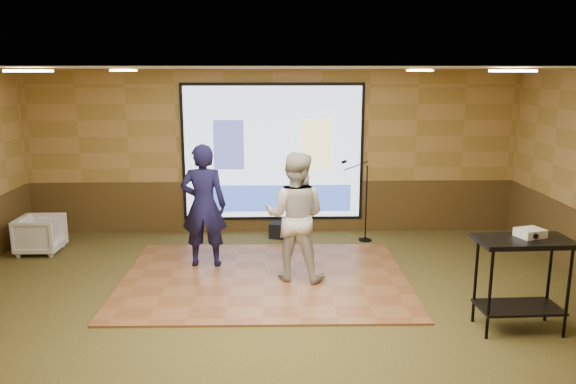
{
  "coord_description": "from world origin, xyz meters",
  "views": [
    {
      "loc": [
        -0.02,
        -6.72,
        2.98
      ],
      "look_at": [
        0.2,
        0.97,
        1.3
      ],
      "focal_mm": 35.0,
      "sensor_mm": 36.0,
      "label": 1
    }
  ],
  "objects_px": {
    "projector_screen": "(273,154)",
    "mic_stand": "(363,214)",
    "player_left": "(204,206)",
    "av_table": "(522,264)",
    "player_right": "(295,216)",
    "projector": "(530,233)",
    "dance_floor": "(265,278)",
    "duffel_bag": "(283,230)",
    "banquet_chair": "(41,235)"
  },
  "relations": [
    {
      "from": "projector_screen",
      "to": "mic_stand",
      "type": "relative_size",
      "value": 2.27
    },
    {
      "from": "player_left",
      "to": "av_table",
      "type": "xyz_separation_m",
      "value": [
        3.9,
        -2.26,
        -0.17
      ]
    },
    {
      "from": "player_right",
      "to": "av_table",
      "type": "bearing_deg",
      "value": 161.59
    },
    {
      "from": "player_left",
      "to": "projector_screen",
      "type": "bearing_deg",
      "value": -117.61
    },
    {
      "from": "projector_screen",
      "to": "projector",
      "type": "relative_size",
      "value": 11.59
    },
    {
      "from": "dance_floor",
      "to": "player_left",
      "type": "height_order",
      "value": "player_left"
    },
    {
      "from": "mic_stand",
      "to": "duffel_bag",
      "type": "height_order",
      "value": "mic_stand"
    },
    {
      "from": "projector_screen",
      "to": "player_right",
      "type": "relative_size",
      "value": 1.81
    },
    {
      "from": "player_left",
      "to": "player_right",
      "type": "xyz_separation_m",
      "value": [
        1.36,
        -0.59,
        -0.02
      ]
    },
    {
      "from": "player_left",
      "to": "duffel_bag",
      "type": "height_order",
      "value": "player_left"
    },
    {
      "from": "player_left",
      "to": "av_table",
      "type": "relative_size",
      "value": 1.7
    },
    {
      "from": "dance_floor",
      "to": "mic_stand",
      "type": "relative_size",
      "value": 2.81
    },
    {
      "from": "projector_screen",
      "to": "duffel_bag",
      "type": "relative_size",
      "value": 7.61
    },
    {
      "from": "av_table",
      "to": "player_right",
      "type": "bearing_deg",
      "value": 146.57
    },
    {
      "from": "banquet_chair",
      "to": "duffel_bag",
      "type": "height_order",
      "value": "banquet_chair"
    },
    {
      "from": "player_right",
      "to": "duffel_bag",
      "type": "height_order",
      "value": "player_right"
    },
    {
      "from": "av_table",
      "to": "banquet_chair",
      "type": "relative_size",
      "value": 1.61
    },
    {
      "from": "dance_floor",
      "to": "projector",
      "type": "distance_m",
      "value": 3.65
    },
    {
      "from": "player_right",
      "to": "projector",
      "type": "xyz_separation_m",
      "value": [
        2.63,
        -1.6,
        0.21
      ]
    },
    {
      "from": "av_table",
      "to": "banquet_chair",
      "type": "xyz_separation_m",
      "value": [
        -6.7,
        3.02,
        -0.49
      ]
    },
    {
      "from": "projector",
      "to": "mic_stand",
      "type": "height_order",
      "value": "mic_stand"
    },
    {
      "from": "mic_stand",
      "to": "banquet_chair",
      "type": "relative_size",
      "value": 2.12
    },
    {
      "from": "dance_floor",
      "to": "av_table",
      "type": "bearing_deg",
      "value": -29.85
    },
    {
      "from": "av_table",
      "to": "mic_stand",
      "type": "height_order",
      "value": "mic_stand"
    },
    {
      "from": "mic_stand",
      "to": "dance_floor",
      "type": "bearing_deg",
      "value": -117.0
    },
    {
      "from": "player_right",
      "to": "mic_stand",
      "type": "height_order",
      "value": "player_right"
    },
    {
      "from": "dance_floor",
      "to": "duffel_bag",
      "type": "xyz_separation_m",
      "value": [
        0.3,
        2.05,
        0.12
      ]
    },
    {
      "from": "duffel_bag",
      "to": "projector",
      "type": "bearing_deg",
      "value": -53.11
    },
    {
      "from": "player_left",
      "to": "av_table",
      "type": "bearing_deg",
      "value": 151.52
    },
    {
      "from": "projector_screen",
      "to": "player_right",
      "type": "height_order",
      "value": "projector_screen"
    },
    {
      "from": "projector_screen",
      "to": "projector",
      "type": "height_order",
      "value": "projector_screen"
    },
    {
      "from": "projector_screen",
      "to": "projector",
      "type": "xyz_separation_m",
      "value": [
        2.93,
        -4.08,
        -0.32
      ]
    },
    {
      "from": "player_left",
      "to": "banquet_chair",
      "type": "xyz_separation_m",
      "value": [
        -2.8,
        0.76,
        -0.66
      ]
    },
    {
      "from": "player_left",
      "to": "av_table",
      "type": "distance_m",
      "value": 4.51
    },
    {
      "from": "projector",
      "to": "av_table",
      "type": "bearing_deg",
      "value": -159.58
    },
    {
      "from": "mic_stand",
      "to": "player_left",
      "type": "bearing_deg",
      "value": -138.11
    },
    {
      "from": "av_table",
      "to": "mic_stand",
      "type": "distance_m",
      "value": 3.78
    },
    {
      "from": "av_table",
      "to": "banquet_chair",
      "type": "distance_m",
      "value": 7.36
    },
    {
      "from": "projector_screen",
      "to": "player_left",
      "type": "xyz_separation_m",
      "value": [
        -1.06,
        -1.88,
        -0.5
      ]
    },
    {
      "from": "duffel_bag",
      "to": "mic_stand",
      "type": "bearing_deg",
      "value": -8.23
    },
    {
      "from": "av_table",
      "to": "projector",
      "type": "distance_m",
      "value": 0.37
    },
    {
      "from": "projector_screen",
      "to": "av_table",
      "type": "distance_m",
      "value": 5.07
    },
    {
      "from": "av_table",
      "to": "player_left",
      "type": "bearing_deg",
      "value": 149.83
    },
    {
      "from": "dance_floor",
      "to": "av_table",
      "type": "height_order",
      "value": "av_table"
    },
    {
      "from": "player_left",
      "to": "duffel_bag",
      "type": "distance_m",
      "value": 2.1
    },
    {
      "from": "projector_screen",
      "to": "mic_stand",
      "type": "distance_m",
      "value": 1.95
    },
    {
      "from": "player_left",
      "to": "projector",
      "type": "xyz_separation_m",
      "value": [
        3.99,
        -2.19,
        0.18
      ]
    },
    {
      "from": "projector_screen",
      "to": "dance_floor",
      "type": "xyz_separation_m",
      "value": [
        -0.13,
        -2.44,
        -1.46
      ]
    },
    {
      "from": "player_left",
      "to": "mic_stand",
      "type": "distance_m",
      "value": 2.97
    },
    {
      "from": "dance_floor",
      "to": "mic_stand",
      "type": "distance_m",
      "value": 2.56
    }
  ]
}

